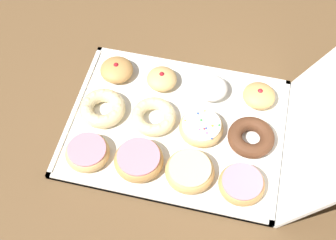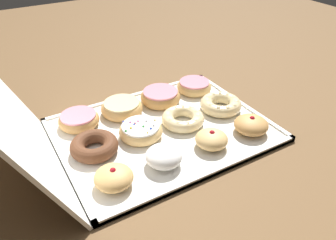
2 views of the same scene
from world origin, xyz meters
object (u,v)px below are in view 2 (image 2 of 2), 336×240
pink_frosted_donut_2 (194,86)px  pink_frosted_donut_5 (160,96)px  powdered_filled_donut_6 (164,156)px  sprinkle_donut_7 (140,130)px  pink_frosted_donut_11 (79,120)px  glazed_ring_donut_8 (122,108)px  jelly_filled_donut_9 (114,177)px  cruller_donut_4 (183,118)px  jelly_filled_donut_3 (212,139)px  jelly_filled_donut_0 (251,125)px  cruller_donut_1 (221,104)px  donut_box (163,130)px  chocolate_cake_ring_donut_10 (94,146)px

pink_frosted_donut_2 → pink_frosted_donut_5: (-0.01, 0.13, 0.00)m
powdered_filled_donut_6 → sprinkle_donut_7: powdered_filled_donut_6 is taller
pink_frosted_donut_5 → pink_frosted_donut_11: size_ratio=1.09×
sprinkle_donut_7 → glazed_ring_donut_8: 0.12m
pink_frosted_donut_11 → jelly_filled_donut_9: bearing=178.3°
cruller_donut_4 → powdered_filled_donut_6: (-0.12, 0.13, 0.01)m
jelly_filled_donut_3 → jelly_filled_donut_9: (-0.00, 0.26, 0.00)m
pink_frosted_donut_11 → jelly_filled_donut_0: bearing=-124.3°
cruller_donut_1 → pink_frosted_donut_5: size_ratio=0.99×
donut_box → jelly_filled_donut_3: bearing=-152.3°
chocolate_cake_ring_donut_10 → powdered_filled_donut_6: bearing=-135.7°
pink_frosted_donut_5 → sprinkle_donut_7: (-0.12, 0.13, -0.00)m
donut_box → pink_frosted_donut_5: bearing=-26.7°
jelly_filled_donut_0 → cruller_donut_4: jelly_filled_donut_0 is taller
cruller_donut_1 → glazed_ring_donut_8: bearing=63.4°
sprinkle_donut_7 → pink_frosted_donut_11: 0.18m
jelly_filled_donut_0 → glazed_ring_donut_8: bearing=45.1°
donut_box → jelly_filled_donut_3: jelly_filled_donut_3 is taller
jelly_filled_donut_3 → powdered_filled_donut_6: size_ratio=0.95×
pink_frosted_donut_2 → powdered_filled_donut_6: size_ratio=1.28×
pink_frosted_donut_5 → chocolate_cake_ring_donut_10: pink_frosted_donut_5 is taller
donut_box → powdered_filled_donut_6: bearing=150.9°
donut_box → glazed_ring_donut_8: 0.14m
donut_box → chocolate_cake_ring_donut_10: bearing=89.7°
jelly_filled_donut_3 → pink_frosted_donut_5: jelly_filled_donut_3 is taller
cruller_donut_1 → cruller_donut_4: cruller_donut_1 is taller
cruller_donut_1 → donut_box: bearing=89.6°
chocolate_cake_ring_donut_10 → donut_box: bearing=-90.3°
jelly_filled_donut_3 → powdered_filled_donut_6: (0.00, 0.14, 0.00)m
chocolate_cake_ring_donut_10 → cruller_donut_4: bearing=-91.6°
chocolate_cake_ring_donut_10 → pink_frosted_donut_11: bearing=-1.9°
glazed_ring_donut_8 → cruller_donut_1: bearing=-116.6°
donut_box → powdered_filled_donut_6: size_ratio=6.43×
donut_box → jelly_filled_donut_0: bearing=-123.6°
jelly_filled_donut_3 → sprinkle_donut_7: 0.19m
donut_box → pink_frosted_donut_5: size_ratio=4.55×
cruller_donut_4 → jelly_filled_donut_3: bearing=-176.6°
glazed_ring_donut_8 → jelly_filled_donut_3: bearing=-153.0°
pink_frosted_donut_2 → glazed_ring_donut_8: size_ratio=0.92×
pink_frosted_donut_2 → pink_frosted_donut_11: same height
powdered_filled_donut_6 → jelly_filled_donut_0: bearing=-90.8°
donut_box → cruller_donut_1: (-0.00, -0.20, 0.02)m
jelly_filled_donut_0 → pink_frosted_donut_11: size_ratio=0.82×
donut_box → pink_frosted_donut_5: 0.14m
glazed_ring_donut_8 → powdered_filled_donut_6: bearing=178.4°
pink_frosted_donut_5 → sprinkle_donut_7: bearing=133.3°
pink_frosted_donut_2 → pink_frosted_donut_5: bearing=93.1°
cruller_donut_4 → pink_frosted_donut_11: (0.14, 0.25, 0.00)m
donut_box → chocolate_cake_ring_donut_10: chocolate_cake_ring_donut_10 is taller
jelly_filled_donut_0 → glazed_ring_donut_8: jelly_filled_donut_0 is taller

